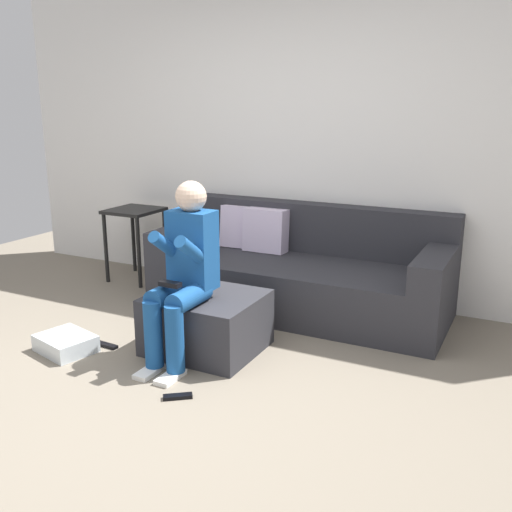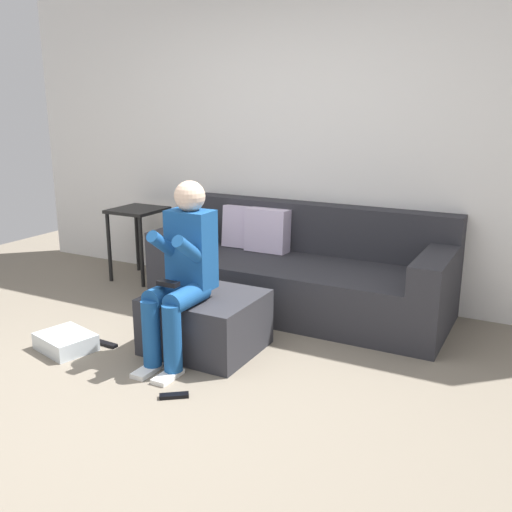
{
  "view_description": "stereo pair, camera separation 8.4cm",
  "coord_description": "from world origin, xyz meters",
  "px_view_note": "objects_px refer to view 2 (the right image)",
  "views": [
    {
      "loc": [
        1.95,
        -2.32,
        1.64
      ],
      "look_at": [
        0.13,
        1.27,
        0.56
      ],
      "focal_mm": 40.17,
      "sensor_mm": 36.0,
      "label": 1
    },
    {
      "loc": [
        2.02,
        -2.28,
        1.64
      ],
      "look_at": [
        0.13,
        1.27,
        0.56
      ],
      "focal_mm": 40.17,
      "sensor_mm": 36.0,
      "label": 2
    }
  ],
  "objects_px": {
    "person_seated": "(182,269)",
    "remote_near_ottoman": "(174,396)",
    "couch_sectional": "(301,273)",
    "storage_bin": "(66,342)",
    "side_table": "(138,223)",
    "remote_by_storage_bin": "(105,344)",
    "ottoman": "(205,322)",
    "remote_under_side_table": "(44,337)"
  },
  "relations": [
    {
      "from": "person_seated",
      "to": "remote_near_ottoman",
      "type": "bearing_deg",
      "value": -61.87
    },
    {
      "from": "couch_sectional",
      "to": "storage_bin",
      "type": "bearing_deg",
      "value": -125.54
    },
    {
      "from": "side_table",
      "to": "person_seated",
      "type": "bearing_deg",
      "value": -42.22
    },
    {
      "from": "couch_sectional",
      "to": "remote_by_storage_bin",
      "type": "height_order",
      "value": "couch_sectional"
    },
    {
      "from": "ottoman",
      "to": "remote_near_ottoman",
      "type": "bearing_deg",
      "value": -72.19
    },
    {
      "from": "remote_under_side_table",
      "to": "person_seated",
      "type": "bearing_deg",
      "value": 56.38
    },
    {
      "from": "side_table",
      "to": "remote_near_ottoman",
      "type": "relative_size",
      "value": 4.07
    },
    {
      "from": "couch_sectional",
      "to": "person_seated",
      "type": "xyz_separation_m",
      "value": [
        -0.29,
        -1.24,
        0.32
      ]
    },
    {
      "from": "ottoman",
      "to": "side_table",
      "type": "height_order",
      "value": "side_table"
    },
    {
      "from": "ottoman",
      "to": "side_table",
      "type": "distance_m",
      "value": 1.84
    },
    {
      "from": "ottoman",
      "to": "remote_by_storage_bin",
      "type": "xyz_separation_m",
      "value": [
        -0.65,
        -0.29,
        -0.18
      ]
    },
    {
      "from": "couch_sectional",
      "to": "remote_under_side_table",
      "type": "xyz_separation_m",
      "value": [
        -1.38,
        -1.45,
        -0.29
      ]
    },
    {
      "from": "ottoman",
      "to": "storage_bin",
      "type": "height_order",
      "value": "ottoman"
    },
    {
      "from": "ottoman",
      "to": "remote_under_side_table",
      "type": "xyz_separation_m",
      "value": [
        -1.13,
        -0.4,
        -0.18
      ]
    },
    {
      "from": "person_seated",
      "to": "side_table",
      "type": "xyz_separation_m",
      "value": [
        -1.41,
        1.28,
        -0.07
      ]
    },
    {
      "from": "remote_by_storage_bin",
      "to": "remote_under_side_table",
      "type": "distance_m",
      "value": 0.49
    },
    {
      "from": "ottoman",
      "to": "storage_bin",
      "type": "xyz_separation_m",
      "value": [
        -0.83,
        -0.47,
        -0.14
      ]
    },
    {
      "from": "couch_sectional",
      "to": "remote_under_side_table",
      "type": "distance_m",
      "value": 2.02
    },
    {
      "from": "remote_near_ottoman",
      "to": "side_table",
      "type": "bearing_deg",
      "value": 96.69
    },
    {
      "from": "remote_under_side_table",
      "to": "couch_sectional",
      "type": "bearing_deg",
      "value": 91.94
    },
    {
      "from": "remote_near_ottoman",
      "to": "remote_by_storage_bin",
      "type": "relative_size",
      "value": 0.84
    },
    {
      "from": "person_seated",
      "to": "remote_by_storage_bin",
      "type": "distance_m",
      "value": 0.86
    },
    {
      "from": "remote_by_storage_bin",
      "to": "remote_under_side_table",
      "type": "xyz_separation_m",
      "value": [
        -0.48,
        -0.11,
        0.0
      ]
    },
    {
      "from": "couch_sectional",
      "to": "ottoman",
      "type": "xyz_separation_m",
      "value": [
        -0.25,
        -1.05,
        -0.11
      ]
    },
    {
      "from": "couch_sectional",
      "to": "remote_under_side_table",
      "type": "bearing_deg",
      "value": -133.53
    },
    {
      "from": "person_seated",
      "to": "remote_near_ottoman",
      "type": "height_order",
      "value": "person_seated"
    },
    {
      "from": "person_seated",
      "to": "side_table",
      "type": "bearing_deg",
      "value": 137.78
    },
    {
      "from": "remote_near_ottoman",
      "to": "ottoman",
      "type": "bearing_deg",
      "value": 70.99
    },
    {
      "from": "storage_bin",
      "to": "remote_near_ottoman",
      "type": "height_order",
      "value": "storage_bin"
    },
    {
      "from": "ottoman",
      "to": "person_seated",
      "type": "xyz_separation_m",
      "value": [
        -0.04,
        -0.19,
        0.42
      ]
    },
    {
      "from": "ottoman",
      "to": "side_table",
      "type": "relative_size",
      "value": 1.06
    },
    {
      "from": "side_table",
      "to": "ottoman",
      "type": "bearing_deg",
      "value": -36.93
    },
    {
      "from": "ottoman",
      "to": "storage_bin",
      "type": "distance_m",
      "value": 0.97
    },
    {
      "from": "person_seated",
      "to": "storage_bin",
      "type": "xyz_separation_m",
      "value": [
        -0.79,
        -0.28,
        -0.56
      ]
    },
    {
      "from": "storage_bin",
      "to": "remote_near_ottoman",
      "type": "relative_size",
      "value": 2.21
    },
    {
      "from": "side_table",
      "to": "remote_under_side_table",
      "type": "height_order",
      "value": "side_table"
    },
    {
      "from": "person_seated",
      "to": "remote_near_ottoman",
      "type": "distance_m",
      "value": 0.81
    },
    {
      "from": "person_seated",
      "to": "remote_by_storage_bin",
      "type": "relative_size",
      "value": 5.85
    },
    {
      "from": "remote_by_storage_bin",
      "to": "remote_under_side_table",
      "type": "relative_size",
      "value": 1.09
    },
    {
      "from": "couch_sectional",
      "to": "storage_bin",
      "type": "height_order",
      "value": "couch_sectional"
    },
    {
      "from": "remote_near_ottoman",
      "to": "remote_under_side_table",
      "type": "distance_m",
      "value": 1.36
    },
    {
      "from": "couch_sectional",
      "to": "remote_by_storage_bin",
      "type": "xyz_separation_m",
      "value": [
        -0.9,
        -1.33,
        -0.29
      ]
    }
  ]
}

